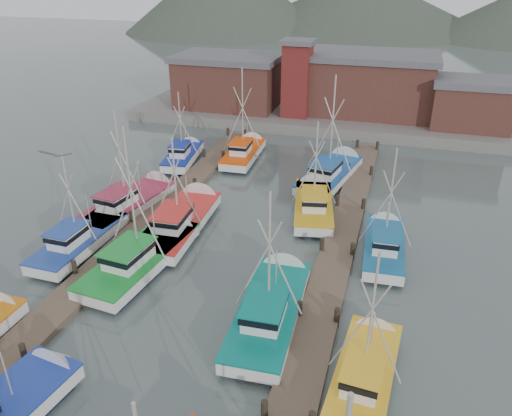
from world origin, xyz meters
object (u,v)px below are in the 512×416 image
(boat_4, at_px, (146,254))
(boat_12, at_px, (245,152))
(lookout_tower, at_px, (297,78))
(boat_8, at_px, (183,220))

(boat_4, relative_size, boat_12, 1.09)
(lookout_tower, xyz_separation_m, boat_8, (-2.35, -27.17, -4.87))
(boat_4, distance_m, boat_12, 19.94)
(lookout_tower, bearing_deg, boat_8, -94.94)
(lookout_tower, distance_m, boat_8, 27.71)
(boat_4, bearing_deg, boat_8, 92.74)
(boat_8, relative_size, boat_12, 1.08)
(boat_4, relative_size, boat_8, 1.01)
(boat_4, distance_m, boat_8, 5.05)
(lookout_tower, relative_size, boat_12, 0.88)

